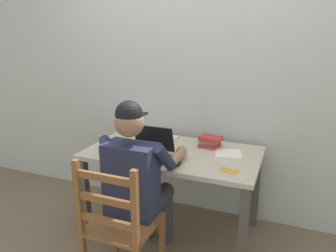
# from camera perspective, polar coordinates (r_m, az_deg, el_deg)

# --- Properties ---
(ground_plane) EXTENTS (8.00, 8.00, 0.00)m
(ground_plane) POSITION_cam_1_polar(r_m,az_deg,el_deg) (2.93, 0.83, -17.99)
(ground_plane) COLOR brown
(back_wall) EXTENTS (6.00, 0.04, 2.60)m
(back_wall) POSITION_cam_1_polar(r_m,az_deg,el_deg) (2.89, 4.33, 9.27)
(back_wall) COLOR beige
(back_wall) RESTS_ON ground
(desk) EXTENTS (1.38, 0.78, 0.73)m
(desk) POSITION_cam_1_polar(r_m,az_deg,el_deg) (2.62, 0.89, -6.39)
(desk) COLOR #BCB29E
(desk) RESTS_ON ground
(seated_person) EXTENTS (0.50, 0.60, 1.25)m
(seated_person) POSITION_cam_1_polar(r_m,az_deg,el_deg) (2.25, -5.28, -9.05)
(seated_person) COLOR #232842
(seated_person) RESTS_ON ground
(wooden_chair) EXTENTS (0.42, 0.42, 0.95)m
(wooden_chair) POSITION_cam_1_polar(r_m,az_deg,el_deg) (2.14, -8.69, -17.42)
(wooden_chair) COLOR brown
(wooden_chair) RESTS_ON ground
(laptop) EXTENTS (0.33, 0.30, 0.23)m
(laptop) POSITION_cam_1_polar(r_m,az_deg,el_deg) (2.46, -3.40, -4.31)
(laptop) COLOR black
(laptop) RESTS_ON desk
(computer_mouse) EXTENTS (0.06, 0.10, 0.03)m
(computer_mouse) POSITION_cam_1_polar(r_m,az_deg,el_deg) (2.31, 1.61, -6.63)
(computer_mouse) COLOR black
(computer_mouse) RESTS_ON desk
(coffee_mug_white) EXTENTS (0.12, 0.09, 0.10)m
(coffee_mug_white) POSITION_cam_1_polar(r_m,az_deg,el_deg) (2.76, -3.22, -2.08)
(coffee_mug_white) COLOR beige
(coffee_mug_white) RESTS_ON desk
(coffee_mug_dark) EXTENTS (0.11, 0.08, 0.10)m
(coffee_mug_dark) POSITION_cam_1_polar(r_m,az_deg,el_deg) (2.57, -10.45, -3.65)
(coffee_mug_dark) COLOR #2D384C
(coffee_mug_dark) RESTS_ON desk
(book_stack_main) EXTENTS (0.19, 0.16, 0.09)m
(book_stack_main) POSITION_cam_1_polar(r_m,az_deg,el_deg) (2.68, 7.47, -2.78)
(book_stack_main) COLOR #BC332D
(book_stack_main) RESTS_ON desk
(paper_pile_near_laptop) EXTENTS (0.23, 0.22, 0.01)m
(paper_pile_near_laptop) POSITION_cam_1_polar(r_m,az_deg,el_deg) (2.76, -5.08, -3.05)
(paper_pile_near_laptop) COLOR white
(paper_pile_near_laptop) RESTS_ON desk
(paper_pile_back_corner) EXTENTS (0.24, 0.24, 0.01)m
(paper_pile_back_corner) POSITION_cam_1_polar(r_m,az_deg,el_deg) (2.57, 10.69, -4.82)
(paper_pile_back_corner) COLOR white
(paper_pile_back_corner) RESTS_ON desk
(paper_pile_side) EXTENTS (0.25, 0.22, 0.02)m
(paper_pile_side) POSITION_cam_1_polar(r_m,az_deg,el_deg) (2.87, -0.83, -2.16)
(paper_pile_side) COLOR silver
(paper_pile_side) RESTS_ON desk
(landscape_photo_print) EXTENTS (0.14, 0.11, 0.00)m
(landscape_photo_print) POSITION_cam_1_polar(r_m,az_deg,el_deg) (2.26, 10.88, -7.85)
(landscape_photo_print) COLOR gold
(landscape_photo_print) RESTS_ON desk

